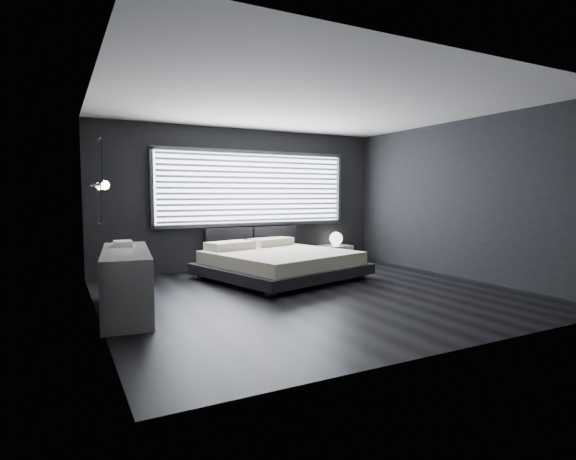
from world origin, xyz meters
TOP-DOWN VIEW (x-y plane):
  - room at (0.00, 0.00)m, footprint 6.04×6.00m
  - window at (0.20, 2.70)m, footprint 4.14×0.09m
  - headboard at (0.11, 2.64)m, footprint 1.96×0.16m
  - sconce_near at (-2.88, 0.05)m, footprint 0.18×0.11m
  - sconce_far at (-2.88, 0.65)m, footprint 0.18×0.11m
  - wall_art_upper at (-2.98, -0.55)m, footprint 0.01×0.48m
  - wall_art_lower at (-2.98, -0.30)m, footprint 0.01×0.48m
  - bed at (0.10, 1.37)m, footprint 2.93×2.86m
  - nightstand at (2.01, 2.50)m, footprint 0.64×0.54m
  - orb_lamp at (2.06, 2.52)m, footprint 0.29×0.29m
  - dresser at (-2.65, 0.18)m, footprint 0.80×2.04m
  - book_stack at (-2.63, 0.62)m, footprint 0.32×0.39m

SIDE VIEW (x-z plane):
  - nightstand at x=2.01m, z-range 0.00..0.37m
  - bed at x=0.10m, z-range -0.02..0.60m
  - dresser at x=-2.65m, z-range 0.00..0.79m
  - orb_lamp at x=2.06m, z-range 0.37..0.66m
  - headboard at x=0.11m, z-range 0.31..0.83m
  - book_stack at x=-2.63m, z-range 0.79..0.86m
  - wall_art_lower at x=-2.98m, z-range 1.14..1.62m
  - room at x=0.00m, z-range 0.00..2.80m
  - sconce_near at x=-2.88m, z-range 1.55..1.66m
  - sconce_far at x=-2.88m, z-range 1.55..1.66m
  - window at x=0.20m, z-range 0.85..2.37m
  - wall_art_upper at x=-2.98m, z-range 1.61..2.09m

